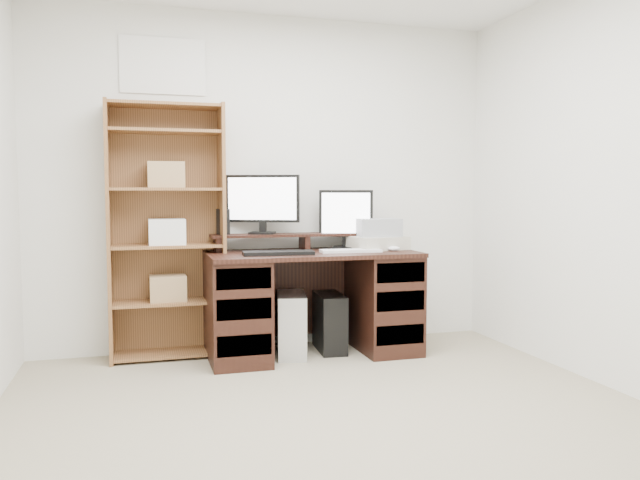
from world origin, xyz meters
name	(u,v)px	position (x,y,z in m)	size (l,w,h in m)	color
room	(358,176)	(0.00, 0.00, 1.25)	(3.54, 4.04, 2.54)	tan
desk	(312,301)	(0.23, 1.64, 0.39)	(1.50, 0.70, 0.75)	black
riser_shelf	(304,237)	(0.23, 1.85, 0.84)	(1.40, 0.22, 0.12)	black
monitor_wide	(263,201)	(-0.08, 1.87, 1.11)	(0.52, 0.25, 0.44)	black
monitor_small	(346,217)	(0.55, 1.80, 0.99)	(0.39, 0.22, 0.45)	black
speaker	(223,222)	(-0.37, 1.88, 0.96)	(0.07, 0.07, 0.19)	black
keyboard_black	(278,253)	(-0.05, 1.48, 0.76)	(0.48, 0.16, 0.03)	black
keyboard_white	(351,251)	(0.49, 1.53, 0.76)	(0.44, 0.13, 0.02)	white
mouse	(394,249)	(0.82, 1.52, 0.77)	(0.09, 0.06, 0.04)	white
printer	(378,243)	(0.76, 1.68, 0.80)	(0.39, 0.29, 0.10)	#BAB5A2
basket	(378,228)	(0.76, 1.68, 0.91)	(0.31, 0.22, 0.13)	#95999F
tower_silver	(292,324)	(0.09, 1.66, 0.22)	(0.20, 0.45, 0.45)	silver
tower_black	(330,322)	(0.39, 1.70, 0.21)	(0.21, 0.44, 0.42)	black
bookshelf	(167,229)	(-0.77, 1.86, 0.92)	(0.80, 0.30, 1.80)	brown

